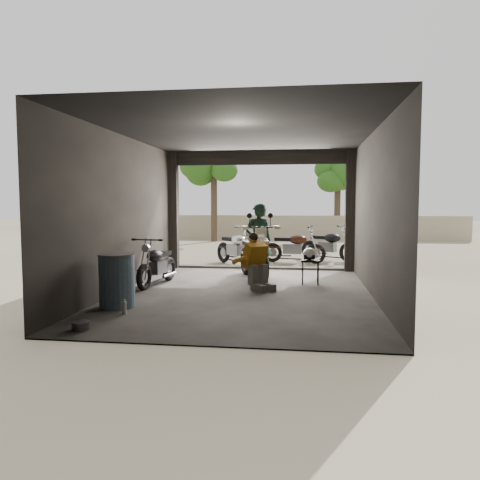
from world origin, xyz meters
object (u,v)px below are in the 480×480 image
(left_bike, at_px, (157,262))
(outside_bike_c, at_px, (329,243))
(main_bike, at_px, (254,252))
(stool, at_px, (310,263))
(rider, at_px, (259,241))
(oil_drum, at_px, (117,282))
(sign_post, at_px, (384,207))
(mechanic, at_px, (258,263))
(helmet, at_px, (309,254))
(outside_bike_a, at_px, (236,245))
(outside_bike_b, at_px, (294,244))

(left_bike, distance_m, outside_bike_c, 6.38)
(main_bike, distance_m, stool, 1.41)
(rider, xyz_separation_m, stool, (1.23, -0.73, -0.42))
(oil_drum, bearing_deg, rider, 59.42)
(oil_drum, distance_m, sign_post, 8.26)
(rider, bearing_deg, oil_drum, 40.84)
(main_bike, bearing_deg, mechanic, -100.87)
(oil_drum, relative_size, sign_post, 0.38)
(stool, xyz_separation_m, oil_drum, (-3.34, -2.83, -0.01))
(main_bike, distance_m, sign_post, 4.54)
(helmet, bearing_deg, sign_post, 78.73)
(left_bike, distance_m, outside_bike_a, 3.80)
(outside_bike_c, xyz_separation_m, stool, (-0.63, -4.40, -0.09))
(main_bike, relative_size, rider, 1.10)
(outside_bike_a, relative_size, outside_bike_c, 1.03)
(main_bike, distance_m, left_bike, 2.28)
(outside_bike_c, height_order, rider, rider)
(main_bike, relative_size, outside_bike_a, 1.14)
(rider, bearing_deg, main_bike, 53.73)
(rider, bearing_deg, left_bike, 13.67)
(rider, relative_size, helmet, 6.11)
(stool, relative_size, sign_post, 0.22)
(mechanic, distance_m, stool, 1.39)
(left_bike, height_order, stool, left_bike)
(outside_bike_c, relative_size, rider, 0.94)
(left_bike, distance_m, oil_drum, 2.24)
(outside_bike_a, bearing_deg, main_bike, -114.52)
(outside_bike_a, relative_size, rider, 0.97)
(outside_bike_c, relative_size, stool, 3.04)
(main_bike, xyz_separation_m, outside_bike_c, (1.95, 3.94, -0.09))
(outside_bike_a, relative_size, mechanic, 1.51)
(outside_bike_a, height_order, oil_drum, outside_bike_a)
(main_bike, bearing_deg, outside_bike_b, 54.09)
(main_bike, height_order, stool, main_bike)
(outside_bike_a, distance_m, rider, 2.45)
(mechanic, xyz_separation_m, helmet, (1.06, 0.84, 0.12))
(main_bike, xyz_separation_m, outside_bike_a, (-0.79, 2.54, -0.07))
(rider, xyz_separation_m, helmet, (1.20, -0.75, -0.21))
(left_bike, bearing_deg, outside_bike_c, 59.19)
(outside_bike_b, relative_size, sign_post, 0.67)
(oil_drum, height_order, sign_post, sign_post)
(outside_bike_b, bearing_deg, mechanic, -178.93)
(outside_bike_b, distance_m, outside_bike_c, 1.26)
(oil_drum, bearing_deg, main_bike, 58.46)
(sign_post, bearing_deg, stool, -118.74)
(outside_bike_c, bearing_deg, left_bike, 173.42)
(left_bike, distance_m, stool, 3.39)
(helmet, bearing_deg, oil_drum, -118.25)
(outside_bike_a, relative_size, sign_post, 0.70)
(outside_bike_a, distance_m, oil_drum, 5.96)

